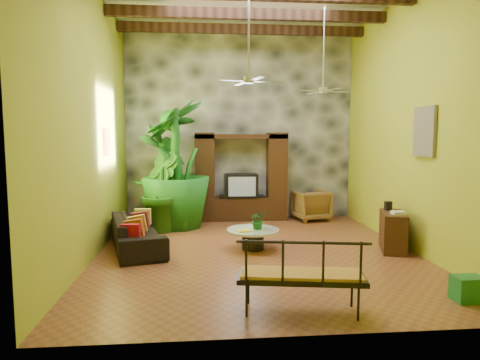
{
  "coord_description": "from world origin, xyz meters",
  "views": [
    {
      "loc": [
        -1.04,
        -7.98,
        2.23
      ],
      "look_at": [
        -0.3,
        0.2,
        1.37
      ],
      "focal_mm": 32.0,
      "sensor_mm": 36.0,
      "label": 1
    }
  ],
  "objects": [
    {
      "name": "ground",
      "position": [
        0.0,
        0.0,
        0.0
      ],
      "size": [
        7.0,
        7.0,
        0.0
      ],
      "primitive_type": "plane",
      "color": "brown",
      "rests_on": "ground"
    },
    {
      "name": "back_wall",
      "position": [
        0.0,
        3.5,
        2.5
      ],
      "size": [
        6.0,
        0.02,
        5.0
      ],
      "primitive_type": "cube",
      "color": "gold",
      "rests_on": "ground"
    },
    {
      "name": "left_wall",
      "position": [
        -3.0,
        0.0,
        2.5
      ],
      "size": [
        0.02,
        7.0,
        5.0
      ],
      "primitive_type": "cube",
      "color": "gold",
      "rests_on": "ground"
    },
    {
      "name": "right_wall",
      "position": [
        3.0,
        0.0,
        2.5
      ],
      "size": [
        0.02,
        7.0,
        5.0
      ],
      "primitive_type": "cube",
      "color": "gold",
      "rests_on": "ground"
    },
    {
      "name": "stone_accent_wall",
      "position": [
        0.0,
        3.44,
        2.5
      ],
      "size": [
        5.98,
        0.1,
        4.98
      ],
      "primitive_type": "cube",
      "color": "#303337",
      "rests_on": "ground"
    },
    {
      "name": "entertainment_center",
      "position": [
        0.0,
        3.14,
        0.97
      ],
      "size": [
        2.4,
        0.55,
        2.3
      ],
      "color": "black",
      "rests_on": "ground"
    },
    {
      "name": "ceiling_fan_front",
      "position": [
        -0.2,
        -0.4,
        3.4
      ],
      "size": [
        1.28,
        1.28,
        1.86
      ],
      "color": "#B8B9BE",
      "rests_on": "ceiling"
    },
    {
      "name": "ceiling_fan_back",
      "position": [
        1.6,
        1.2,
        3.4
      ],
      "size": [
        1.28,
        1.28,
        1.86
      ],
      "color": "#B8B9BE",
      "rests_on": "ceiling"
    },
    {
      "name": "wall_art_mask",
      "position": [
        -2.96,
        1.0,
        2.1
      ],
      "size": [
        0.06,
        0.32,
        0.55
      ],
      "primitive_type": "cube",
      "color": "gold",
      "rests_on": "left_wall"
    },
    {
      "name": "wall_art_painting",
      "position": [
        2.96,
        -0.6,
        2.3
      ],
      "size": [
        0.06,
        0.7,
        0.9
      ],
      "primitive_type": "cube",
      "color": "#275392",
      "rests_on": "right_wall"
    },
    {
      "name": "sofa",
      "position": [
        -2.3,
        0.38,
        0.32
      ],
      "size": [
        1.39,
        2.36,
        0.65
      ],
      "primitive_type": "imported",
      "rotation": [
        0.0,
        0.0,
        1.83
      ],
      "color": "black",
      "rests_on": "ground"
    },
    {
      "name": "wicker_armchair",
      "position": [
        1.84,
        2.94,
        0.39
      ],
      "size": [
        0.99,
        1.01,
        0.78
      ],
      "primitive_type": "imported",
      "rotation": [
        0.0,
        0.0,
        3.34
      ],
      "color": "#925B35",
      "rests_on": "ground"
    },
    {
      "name": "tall_plant_a",
      "position": [
        -1.96,
        2.52,
        1.26
      ],
      "size": [
        1.48,
        1.6,
        2.52
      ],
      "primitive_type": "imported",
      "rotation": [
        0.0,
        0.0,
        0.99
      ],
      "color": "#1F641A",
      "rests_on": "ground"
    },
    {
      "name": "tall_plant_b",
      "position": [
        -2.02,
        2.04,
        0.94
      ],
      "size": [
        1.01,
        1.17,
        1.89
      ],
      "primitive_type": "imported",
      "rotation": [
        0.0,
        0.0,
        1.76
      ],
      "color": "#205D18",
      "rests_on": "ground"
    },
    {
      "name": "tall_plant_c",
      "position": [
        -1.64,
        2.39,
        1.52
      ],
      "size": [
        2.12,
        2.12,
        3.04
      ],
      "primitive_type": "imported",
      "rotation": [
        0.0,
        0.0,
        4.42
      ],
      "color": "#1C6B1D",
      "rests_on": "ground"
    },
    {
      "name": "coffee_table",
      "position": [
        -0.05,
        0.18,
        0.26
      ],
      "size": [
        1.04,
        1.04,
        0.4
      ],
      "rotation": [
        0.0,
        0.0,
        0.29
      ],
      "color": "black",
      "rests_on": "ground"
    },
    {
      "name": "centerpiece_plant",
      "position": [
        0.06,
        0.2,
        0.59
      ],
      "size": [
        0.4,
        0.37,
        0.38
      ],
      "primitive_type": "imported",
      "rotation": [
        0.0,
        0.0,
        0.23
      ],
      "color": "#16561C",
      "rests_on": "coffee_table"
    },
    {
      "name": "yellow_tray",
      "position": [
        -0.24,
        -0.0,
        0.41
      ],
      "size": [
        0.29,
        0.24,
        0.03
      ],
      "primitive_type": "cube",
      "rotation": [
        0.0,
        0.0,
        0.25
      ],
      "color": "gold",
      "rests_on": "coffee_table"
    },
    {
      "name": "iron_bench",
      "position": [
        0.2,
        -2.92,
        0.53
      ],
      "size": [
        1.66,
        0.83,
        0.57
      ],
      "rotation": [
        0.0,
        0.0,
        -0.17
      ],
      "color": "black",
      "rests_on": "ground"
    },
    {
      "name": "side_console",
      "position": [
        2.65,
        -0.16,
        0.37
      ],
      "size": [
        0.68,
        1.02,
        0.75
      ],
      "primitive_type": "cube",
      "rotation": [
        0.0,
        0.0,
        -0.31
      ],
      "color": "#3B1912",
      "rests_on": "ground"
    },
    {
      "name": "green_bin",
      "position": [
        2.53,
        -2.7,
        0.17
      ],
      "size": [
        0.39,
        0.29,
        0.34
      ],
      "primitive_type": "cube",
      "rotation": [
        0.0,
        0.0,
        0.01
      ],
      "color": "#1F7521",
      "rests_on": "ground"
    }
  ]
}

